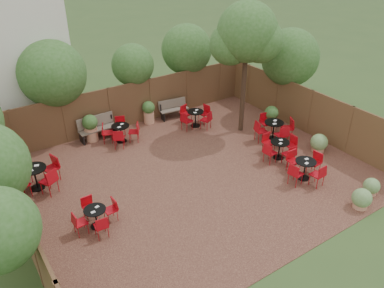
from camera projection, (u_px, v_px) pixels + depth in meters
ground at (194, 175)px, 14.51m from camera, size 80.00×80.00×0.00m
courtyard_paving at (194, 175)px, 14.50m from camera, size 12.00×10.00×0.02m
fence_back at (131, 104)px, 17.62m from camera, size 12.00×0.08×2.00m
fence_left at (18, 212)px, 11.10m from camera, size 0.08×10.00×2.00m
fence_right at (309, 112)px, 16.92m from camera, size 0.08×10.00×2.00m
overhang_foliage at (122, 85)px, 14.93m from camera, size 15.70×10.48×2.71m
courtyard_tree at (247, 37)px, 15.53m from camera, size 2.63×2.53×5.55m
park_bench_left at (97, 127)px, 16.70m from camera, size 1.62×0.55×0.99m
park_bench_right at (173, 108)px, 18.57m from camera, size 1.42×0.63×0.85m
bistro_tables at (188, 150)px, 15.16m from camera, size 11.04×7.74×0.96m
planters at (143, 125)px, 16.72m from camera, size 11.07×4.20×1.17m
low_shrubs at (343, 169)px, 14.19m from camera, size 2.37×3.86×0.74m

